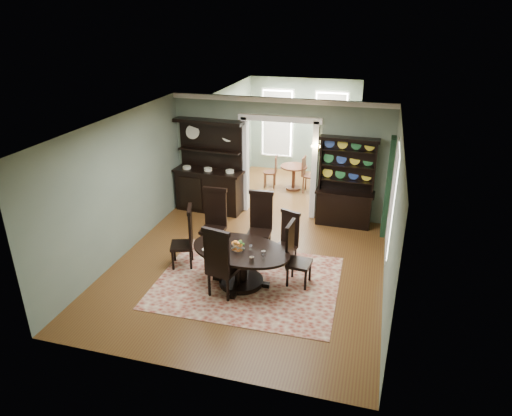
{
  "coord_description": "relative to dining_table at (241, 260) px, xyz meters",
  "views": [
    {
      "loc": [
        2.37,
        -7.77,
        4.93
      ],
      "look_at": [
        0.05,
        0.6,
        1.13
      ],
      "focal_mm": 32.0,
      "sensor_mm": 36.0,
      "label": 1
    }
  ],
  "objects": [
    {
      "name": "chair_near",
      "position": [
        -0.24,
        -0.52,
        0.21
      ],
      "size": [
        0.62,
        0.59,
        1.43
      ],
      "rotation": [
        0.0,
        0.0,
        -0.2
      ],
      "color": "black",
      "rests_on": "rug"
    },
    {
      "name": "wall_sconce",
      "position": [
        0.89,
        3.38,
        1.35
      ],
      "size": [
        0.27,
        0.21,
        0.21
      ],
      "color": "gold",
      "rests_on": "back_wall_right"
    },
    {
      "name": "chair_far_right",
      "position": [
        0.7,
        1.0,
        0.08
      ],
      "size": [
        0.56,
        0.54,
        1.18
      ],
      "rotation": [
        0.0,
        0.0,
        2.77
      ],
      "color": "black",
      "rests_on": "rug"
    },
    {
      "name": "chair_end_left",
      "position": [
        -1.28,
        0.38,
        0.15
      ],
      "size": [
        0.6,
        0.61,
        1.32
      ],
      "rotation": [
        0.0,
        0.0,
        1.91
      ],
      "color": "black",
      "rests_on": "rug"
    },
    {
      "name": "chair_end_right",
      "position": [
        0.97,
        0.3,
        0.14
      ],
      "size": [
        0.49,
        0.51,
        1.28
      ],
      "rotation": [
        0.0,
        0.0,
        -1.65
      ],
      "color": "black",
      "rests_on": "rug"
    },
    {
      "name": "room",
      "position": [
        -0.06,
        0.58,
        1.04
      ],
      "size": [
        5.51,
        6.01,
        3.01
      ],
      "color": "brown",
      "rests_on": "ground"
    },
    {
      "name": "parlor",
      "position": [
        -0.06,
        6.07,
        0.98
      ],
      "size": [
        3.51,
        3.5,
        3.01
      ],
      "color": "brown",
      "rests_on": "ground"
    },
    {
      "name": "right_window",
      "position": [
        2.63,
        1.47,
        1.06
      ],
      "size": [
        0.15,
        1.47,
        2.12
      ],
      "color": "white",
      "rests_on": "wall_right"
    },
    {
      "name": "parlor_chair_left",
      "position": [
        -0.67,
        5.32,
        -0.02
      ],
      "size": [
        0.42,
        0.4,
        0.96
      ],
      "rotation": [
        0.0,
        0.0,
        1.67
      ],
      "color": "#582B19",
      "rests_on": "parlor_floor"
    },
    {
      "name": "chair_far_mid",
      "position": [
        0.02,
        1.38,
        0.19
      ],
      "size": [
        0.55,
        0.52,
        1.39
      ],
      "rotation": [
        0.0,
        0.0,
        3.21
      ],
      "color": "black",
      "rests_on": "rug"
    },
    {
      "name": "dining_table",
      "position": [
        0.0,
        0.0,
        0.0
      ],
      "size": [
        2.14,
        2.1,
        0.77
      ],
      "rotation": [
        0.0,
        0.0,
        -0.17
      ],
      "color": "black",
      "rests_on": "rug"
    },
    {
      "name": "parlor_table",
      "position": [
        -0.01,
        5.29,
        -0.06
      ],
      "size": [
        0.79,
        0.79,
        0.73
      ],
      "color": "#582B19",
      "rests_on": "parlor_floor"
    },
    {
      "name": "sideboard",
      "position": [
        -1.85,
        3.26,
        0.3
      ],
      "size": [
        1.86,
        0.77,
        2.4
      ],
      "rotation": [
        0.0,
        0.0,
        -0.07
      ],
      "color": "black",
      "rests_on": "floor"
    },
    {
      "name": "welsh_dresser",
      "position": [
        1.65,
        3.3,
        0.26
      ],
      "size": [
        1.41,
        0.55,
        2.19
      ],
      "rotation": [
        0.0,
        0.0,
        -0.02
      ],
      "color": "black",
      "rests_on": "floor"
    },
    {
      "name": "centerpiece",
      "position": [
        -0.03,
        -0.08,
        0.29
      ],
      "size": [
        1.25,
        0.81,
        0.21
      ],
      "color": "white",
      "rests_on": "dining_table"
    },
    {
      "name": "chair_far_left",
      "position": [
        -0.99,
        1.25,
        0.2
      ],
      "size": [
        0.54,
        0.5,
        1.41
      ],
      "rotation": [
        0.0,
        0.0,
        3.16
      ],
      "color": "black",
      "rests_on": "rug"
    },
    {
      "name": "rug",
      "position": [
        0.11,
        0.09,
        -0.53
      ],
      "size": [
        3.55,
        2.84,
        0.01
      ],
      "primitive_type": "cube",
      "rotation": [
        0.0,
        0.0,
        0.02
      ],
      "color": "maroon",
      "rests_on": "floor"
    },
    {
      "name": "parlor_chair_right",
      "position": [
        0.42,
        5.21,
        0.02
      ],
      "size": [
        0.45,
        0.44,
        1.05
      ],
      "rotation": [
        0.0,
        0.0,
        -1.64
      ],
      "color": "#582B19",
      "rests_on": "parlor_floor"
    },
    {
      "name": "doorway_trim",
      "position": [
        -0.06,
        3.54,
        1.08
      ],
      "size": [
        2.08,
        0.25,
        2.57
      ],
      "color": "white",
      "rests_on": "floor"
    }
  ]
}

